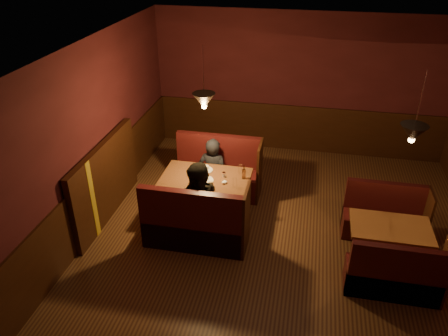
% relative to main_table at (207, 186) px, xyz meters
% --- Properties ---
extents(room, '(6.02, 7.02, 2.92)m').
position_rel_main_table_xyz_m(room, '(1.02, -0.64, 0.47)').
color(room, '#492819').
rests_on(room, ground).
extents(main_table, '(1.42, 0.86, 0.99)m').
position_rel_main_table_xyz_m(main_table, '(0.00, 0.00, 0.00)').
color(main_table, brown).
rests_on(main_table, ground).
extents(main_bench_far, '(1.56, 0.56, 1.06)m').
position_rel_main_table_xyz_m(main_bench_far, '(0.02, 0.80, -0.25)').
color(main_bench_far, '#421210').
rests_on(main_bench_far, ground).
extents(main_bench_near, '(1.56, 0.56, 1.06)m').
position_rel_main_table_xyz_m(main_bench_near, '(0.02, -0.80, -0.25)').
color(main_bench_near, '#421210').
rests_on(main_bench_near, ground).
extents(second_table, '(1.11, 0.71, 0.62)m').
position_rel_main_table_xyz_m(second_table, '(2.79, -0.59, -0.12)').
color(second_table, brown).
rests_on(second_table, ground).
extents(second_bench_far, '(1.22, 0.46, 0.87)m').
position_rel_main_table_xyz_m(second_bench_far, '(2.81, 0.07, -0.31)').
color(second_bench_far, '#421210').
rests_on(second_bench_far, ground).
extents(second_bench_near, '(1.22, 0.46, 0.87)m').
position_rel_main_table_xyz_m(second_bench_near, '(2.81, -1.25, -0.31)').
color(second_bench_near, '#421210').
rests_on(second_bench_near, ground).
extents(diner_a, '(0.57, 0.41, 1.47)m').
position_rel_main_table_xyz_m(diner_a, '(-0.05, 0.66, 0.15)').
color(diner_a, black).
rests_on(diner_a, ground).
extents(diner_b, '(0.84, 0.68, 1.64)m').
position_rel_main_table_xyz_m(diner_b, '(0.06, -0.59, 0.23)').
color(diner_b, black).
rests_on(diner_b, ground).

